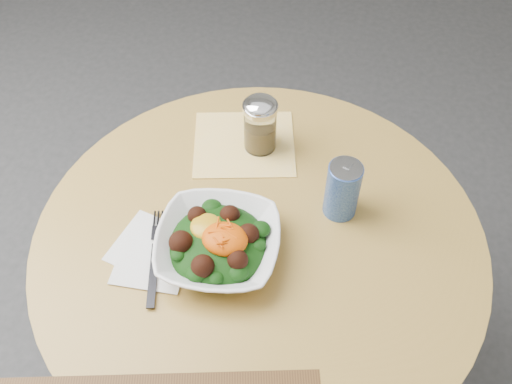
% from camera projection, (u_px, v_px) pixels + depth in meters
% --- Properties ---
extents(ground, '(6.00, 6.00, 0.00)m').
position_uv_depth(ground, '(258.00, 379.00, 1.71)').
color(ground, '#313234').
rests_on(ground, ground).
extents(table, '(0.90, 0.90, 0.75)m').
position_uv_depth(table, '(259.00, 286.00, 1.29)').
color(table, black).
rests_on(table, ground).
extents(cloth_napkin, '(0.27, 0.26, 0.00)m').
position_uv_depth(cloth_napkin, '(244.00, 144.00, 1.29)').
color(cloth_napkin, '#FFB30D').
rests_on(cloth_napkin, table).
extents(paper_napkins, '(0.17, 0.18, 0.00)m').
position_uv_depth(paper_napkins, '(151.00, 253.00, 1.10)').
color(paper_napkins, white).
rests_on(paper_napkins, table).
extents(salad_bowl, '(0.26, 0.26, 0.09)m').
position_uv_depth(salad_bowl, '(218.00, 244.00, 1.08)').
color(salad_bowl, white).
rests_on(salad_bowl, table).
extents(fork, '(0.08, 0.22, 0.00)m').
position_uv_depth(fork, '(156.00, 253.00, 1.10)').
color(fork, black).
rests_on(fork, table).
extents(spice_shaker, '(0.08, 0.08, 0.14)m').
position_uv_depth(spice_shaker, '(260.00, 125.00, 1.24)').
color(spice_shaker, silver).
rests_on(spice_shaker, table).
extents(beverage_can, '(0.07, 0.07, 0.13)m').
position_uv_depth(beverage_can, '(342.00, 189.00, 1.12)').
color(beverage_can, navy).
rests_on(beverage_can, table).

